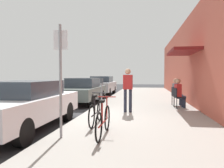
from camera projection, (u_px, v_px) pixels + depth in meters
name	position (u px, v px, depth m)	size (l,w,h in m)	color
ground_plane	(79.00, 119.00, 7.74)	(60.00, 60.00, 0.00)	#2D2D30
sidewalk_slab	(143.00, 110.00, 9.38)	(4.50, 32.00, 0.12)	#9E9B93
building_facade	(202.00, 57.00, 8.93)	(1.40, 32.00, 4.59)	#BC5442
parked_car_0	(24.00, 104.00, 6.21)	(1.80, 4.40, 1.40)	silver
parked_car_1	(83.00, 90.00, 12.13)	(1.80, 4.40, 1.41)	#47514C
parked_car_2	(102.00, 85.00, 17.44)	(1.80, 4.40, 1.47)	#B7B7BC
parking_meter	(102.00, 91.00, 9.46)	(0.12, 0.10, 1.32)	slate
street_sign	(61.00, 72.00, 4.98)	(0.32, 0.06, 2.60)	gray
bicycle_0	(103.00, 121.00, 5.16)	(0.46, 1.71, 0.90)	black
bicycle_1	(96.00, 112.00, 6.38)	(0.46, 1.71, 0.90)	black
cafe_chair_0	(178.00, 96.00, 9.66)	(0.51, 0.51, 0.87)	black
seated_patron_0	(179.00, 92.00, 9.66)	(0.48, 0.42, 1.29)	#232838
cafe_chair_1	(175.00, 95.00, 10.41)	(0.49, 0.49, 0.87)	black
seated_patron_1	(177.00, 91.00, 10.40)	(0.46, 0.40, 1.29)	#232838
pedestrian_standing	(128.00, 87.00, 8.44)	(0.36, 0.22, 1.70)	#232838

